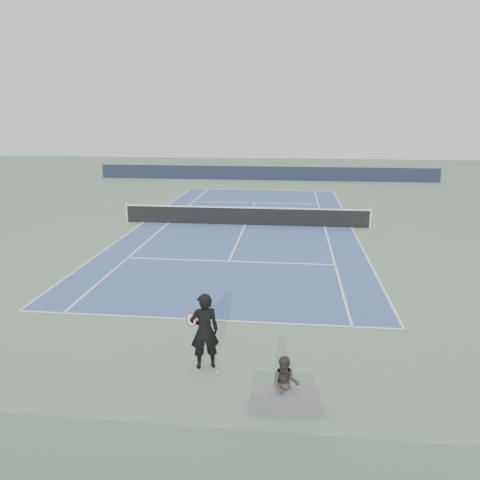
# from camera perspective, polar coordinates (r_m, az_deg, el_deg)

# --- Properties ---
(ground) EXTENTS (80.00, 80.00, 0.00)m
(ground) POSITION_cam_1_polar(r_m,az_deg,el_deg) (24.54, 0.64, 1.84)
(ground) COLOR slate
(court_surface) EXTENTS (10.97, 23.77, 0.01)m
(court_surface) POSITION_cam_1_polar(r_m,az_deg,el_deg) (24.54, 0.64, 1.86)
(court_surface) COLOR #3D5390
(court_surface) RESTS_ON ground
(tennis_net) EXTENTS (12.90, 0.10, 1.07)m
(tennis_net) POSITION_cam_1_polar(r_m,az_deg,el_deg) (24.43, 0.64, 2.99)
(tennis_net) COLOR silver
(tennis_net) RESTS_ON ground
(windscreen_far) EXTENTS (30.00, 0.25, 1.20)m
(windscreen_far) POSITION_cam_1_polar(r_m,az_deg,el_deg) (42.03, 3.11, 8.13)
(windscreen_far) COLOR black
(windscreen_far) RESTS_ON ground
(tennis_player) EXTENTS (0.85, 0.67, 1.79)m
(tennis_player) POSITION_cam_1_polar(r_m,az_deg,el_deg) (10.68, -4.36, -10.98)
(tennis_player) COLOR black
(tennis_player) RESTS_ON ground
(tennis_ball) EXTENTS (0.07, 0.07, 0.07)m
(tennis_ball) POSITION_cam_1_polar(r_m,az_deg,el_deg) (10.82, -2.80, -15.74)
(tennis_ball) COLOR #C4E32E
(tennis_ball) RESTS_ON ground
(spectator_bench) EXTENTS (1.34, 0.45, 1.14)m
(spectator_bench) POSITION_cam_1_polar(r_m,az_deg,el_deg) (9.53, 5.51, -17.94)
(spectator_bench) COLOR slate
(spectator_bench) RESTS_ON ground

